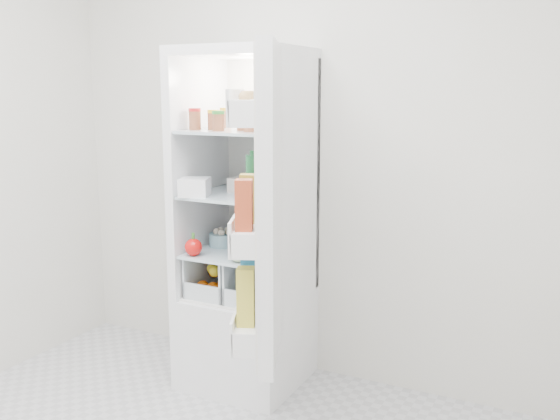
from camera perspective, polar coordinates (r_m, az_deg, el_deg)
The scene contains 19 objects.
room_walls at distance 2.15m, azimuth -15.18°, elevation 10.67°, with size 3.02×3.02×2.61m.
refrigerator at distance 3.41m, azimuth -2.78°, elevation -4.79°, with size 0.60×0.60×1.80m.
shelf_low at distance 3.33m, azimuth -3.32°, elevation -3.81°, with size 0.49×0.53×0.01m, color silver.
shelf_mid at distance 3.27m, azimuth -3.38°, elevation 1.45°, with size 0.49×0.53×0.01m, color silver.
shelf_top at distance 3.23m, azimuth -3.45°, elevation 7.23°, with size 0.49×0.53×0.01m, color silver.
crisper_left at distance 3.43m, azimuth -5.07°, elevation -5.67°, with size 0.23×0.46×0.22m, color silver, non-canonical shape.
crisper_right at distance 3.31m, azimuth -1.46°, elevation -6.24°, with size 0.23×0.46×0.22m, color silver, non-canonical shape.
condiment_jars at distance 3.18m, azimuth -4.14°, elevation 8.07°, with size 0.46×0.34×0.08m.
squeeze_bottle at distance 3.13m, azimuth -1.89°, elevation 8.93°, with size 0.05×0.05×0.18m, color white.
tub_white at distance 3.19m, azimuth -7.80°, elevation 2.10°, with size 0.14×0.14×0.09m, color white.
tub_cream at distance 3.30m, azimuth -3.32°, elevation 2.34°, with size 0.13×0.13×0.08m, color silver.
tin_red at distance 3.16m, azimuth -2.14°, elevation 1.75°, with size 0.08×0.08×0.05m, color red.
red_cabbage at distance 3.35m, azimuth -1.11°, elevation -1.96°, with size 0.19×0.19×0.19m, color #531C4E.
bell_pepper at distance 3.24m, azimuth -7.91°, elevation -3.39°, with size 0.09×0.09×0.09m, color red.
mushroom_bowl at distance 3.42m, azimuth -5.23°, elevation -2.72°, with size 0.15×0.15×0.07m, color #82B1C2.
salad_bag at distance 3.10m, azimuth -3.74°, elevation -3.78°, with size 0.11×0.11×0.11m, color beige.
citrus_pile at distance 3.42m, azimuth -5.24°, elevation -6.24°, with size 0.20×0.31×0.16m.
veg_pile at distance 3.32m, azimuth -1.39°, elevation -7.03°, with size 0.16×0.30×0.10m.
fridge_door at distance 2.59m, azimuth -1.49°, elevation -0.08°, with size 0.38×0.57×1.30m.
Camera 1 is at (1.43, -1.60, 1.59)m, focal length 40.00 mm.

